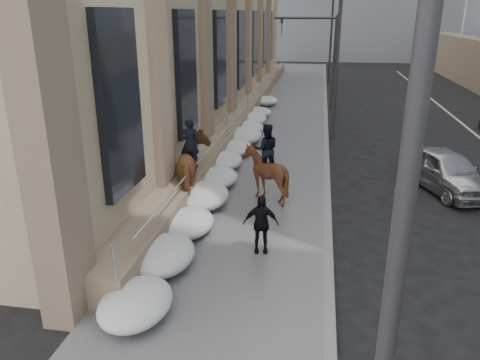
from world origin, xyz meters
name	(u,v)px	position (x,y,z in m)	size (l,w,h in m)	color
ground	(221,276)	(0.00, 0.00, 0.00)	(140.00, 140.00, 0.00)	black
sidewalk	(267,157)	(0.00, 10.00, 0.06)	(5.00, 80.00, 0.12)	#555457
curb	(327,160)	(2.62, 10.00, 0.06)	(0.24, 80.00, 0.12)	slate
streetlight_near	(385,206)	(2.74, -6.00, 4.58)	(1.71, 0.24, 8.00)	#2D2D30
streetlight_mid	(334,47)	(2.74, 14.00, 4.58)	(1.71, 0.24, 8.00)	#2D2D30
streetlight_far	(330,31)	(2.74, 34.00, 4.58)	(1.71, 0.24, 8.00)	#2D2D30
traffic_signal	(321,47)	(2.07, 22.00, 4.00)	(4.10, 0.22, 6.00)	#2D2D30
snow_bank	(227,159)	(-1.42, 8.11, 0.47)	(1.70, 18.10, 0.76)	silver
mounted_horse_left	(194,167)	(-1.83, 4.52, 1.28)	(1.83, 2.85, 2.77)	#57321A
mounted_horse_right	(265,169)	(0.49, 5.03, 1.17)	(1.74, 1.88, 2.57)	#401F12
pedestrian	(261,224)	(0.82, 1.23, 0.92)	(0.93, 0.39, 1.59)	black
car_silver	(446,170)	(6.83, 7.23, 0.74)	(1.75, 4.36, 1.48)	#A7AAAF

